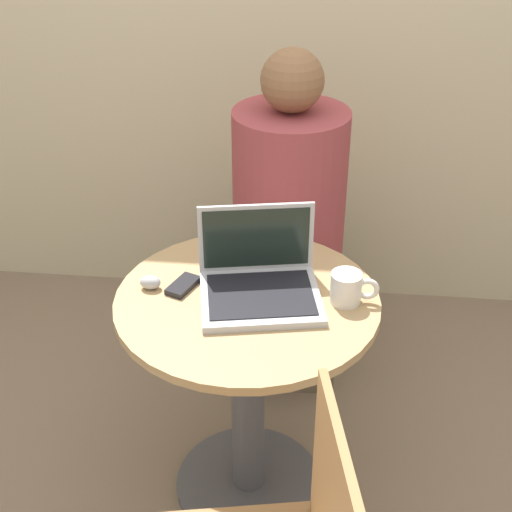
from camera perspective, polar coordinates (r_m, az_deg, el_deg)
The scene contains 7 objects.
ground_plane at distance 2.37m, azimuth -0.59°, elevation -17.76°, with size 12.00×12.00×0.00m, color #7F6B56.
round_table at distance 2.03m, azimuth -0.67°, elevation -8.81°, with size 0.70×0.70×0.72m.
laptop at distance 1.88m, azimuth 0.27°, elevation -1.94°, with size 0.36×0.32×0.22m.
cell_phone at distance 1.93m, azimuth -5.86°, elevation -2.36°, with size 0.09×0.12×0.02m.
computer_mouse at distance 1.93m, azimuth -8.46°, elevation -2.10°, with size 0.06×0.04×0.04m.
coffee_cup at distance 1.86m, azimuth 7.36°, elevation -2.55°, with size 0.13×0.08×0.08m.
person_seated at distance 2.52m, azimuth 2.53°, elevation 0.74°, with size 0.39×0.59×1.23m.
Camera 1 is at (0.18, -1.54, 1.80)m, focal length 50.00 mm.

